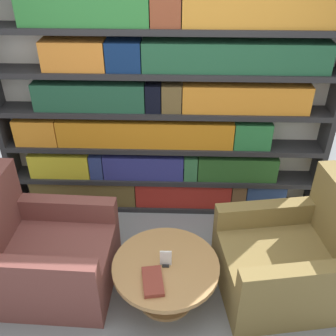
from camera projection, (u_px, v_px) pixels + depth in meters
ground_plane at (157, 312)px, 3.05m from camera, size 14.00×14.00×0.00m
bookshelf at (164, 111)px, 3.56m from camera, size 3.04×0.30×2.17m
armchair_left at (46, 256)px, 3.11m from camera, size 0.97×0.84×0.97m
armchair_right at (289, 261)px, 3.07m from camera, size 1.05×0.94×0.97m
coffee_table at (166, 274)px, 3.00m from camera, size 0.81×0.81×0.39m
table_sign at (166, 259)px, 2.91m from camera, size 0.09×0.06×0.14m
stray_book at (153, 281)px, 2.79m from camera, size 0.18×0.28×0.04m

